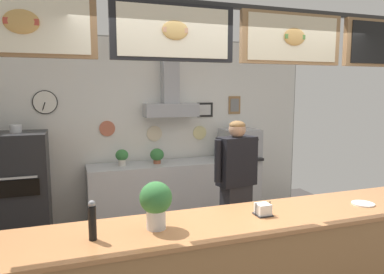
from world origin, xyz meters
name	(u,v)px	position (x,y,z in m)	size (l,w,h in m)	color
back_wall_assembly	(158,124)	(0.01, 2.45, 1.48)	(5.04, 2.97, 2.78)	gray
back_prep_counter	(177,192)	(0.23, 2.21, 0.45)	(2.61, 0.59, 0.92)	#B7BABF
pizza_oven	(20,190)	(-1.90, 1.99, 0.74)	(0.70, 0.70, 1.58)	#232326
shop_worker	(236,186)	(0.54, 0.81, 0.89)	(0.59, 0.30, 1.65)	#232328
espresso_machine	(240,144)	(1.28, 2.18, 1.15)	(0.56, 0.57, 0.46)	#A3A5AD
potted_sage	(221,150)	(0.96, 2.22, 1.06)	(0.17, 0.17, 0.23)	#4C4C51
potted_rosemary	(122,156)	(-0.58, 2.21, 1.06)	(0.18, 0.18, 0.24)	beige
potted_basil	(157,155)	(-0.07, 2.21, 1.04)	(0.20, 0.20, 0.22)	#9E563D
basil_vase	(156,203)	(-0.73, -0.53, 1.23)	(0.22, 0.22, 0.33)	silver
napkin_holder	(263,210)	(0.11, -0.54, 1.09)	(0.13, 0.12, 0.10)	#262628
condiment_plate	(363,204)	(1.03, -0.59, 1.05)	(0.18, 0.18, 0.01)	white
pepper_grinder	(92,221)	(-1.16, -0.59, 1.18)	(0.05, 0.05, 0.26)	black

